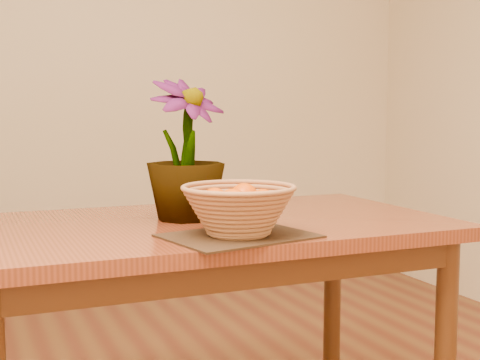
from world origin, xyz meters
name	(u,v)px	position (x,y,z in m)	size (l,w,h in m)	color
wall_back	(85,60)	(0.00, 2.25, 1.35)	(4.00, 0.02, 2.70)	beige
table	(208,250)	(0.00, 0.30, 0.66)	(1.40, 0.80, 0.75)	maroon
placemat	(239,236)	(-0.01, 0.03, 0.75)	(0.36, 0.27, 0.01)	#332112
wicker_basket	(239,212)	(-0.01, 0.03, 0.81)	(0.30, 0.30, 0.12)	#AB7047
orange_pile	(239,201)	(-0.01, 0.03, 0.84)	(0.17, 0.18, 0.08)	#E85003
potted_plant	(185,149)	(-0.05, 0.35, 0.96)	(0.23, 0.23, 0.42)	#183F12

